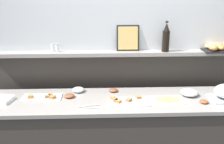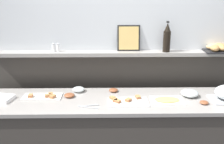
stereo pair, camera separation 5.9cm
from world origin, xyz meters
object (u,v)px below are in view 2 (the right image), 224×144
(sandwich_platter_rear, at_px, (43,96))
(pepper_shaker, at_px, (58,48))
(condiment_bowl_red, at_px, (204,102))
(napkin_stack, at_px, (3,98))
(framed_picture, at_px, (129,38))
(sandwich_platter_side, at_px, (127,101))
(wine_bottle_dark, at_px, (167,38))
(bread_basket, at_px, (223,48))
(condiment_bowl_cream, at_px, (69,95))
(glass_bowl_large, at_px, (190,93))
(serving_tongs, at_px, (88,106))
(condiment_bowl_dark, at_px, (113,90))
(glass_bowl_medium, at_px, (79,90))
(cold_cuts_platter, at_px, (167,100))
(salt_shaker, at_px, (54,48))

(sandwich_platter_rear, height_order, pepper_shaker, pepper_shaker)
(condiment_bowl_red, relative_size, pepper_shaker, 0.93)
(napkin_stack, relative_size, framed_picture, 0.63)
(sandwich_platter_side, xyz_separation_m, wine_bottle_dark, (0.44, 0.45, 0.50))
(bread_basket, distance_m, framed_picture, 1.00)
(condiment_bowl_cream, bearing_deg, glass_bowl_large, -0.16)
(serving_tongs, xyz_separation_m, framed_picture, (0.40, 0.60, 0.50))
(glass_bowl_large, bearing_deg, napkin_stack, -178.05)
(condiment_bowl_dark, relative_size, wine_bottle_dark, 0.29)
(sandwich_platter_side, relative_size, glass_bowl_medium, 3.06)
(sandwich_platter_side, xyz_separation_m, bread_basket, (1.04, 0.46, 0.40))
(bread_basket, bearing_deg, sandwich_platter_side, -155.97)
(glass_bowl_large, xyz_separation_m, wine_bottle_dark, (-0.19, 0.32, 0.48))
(cold_cuts_platter, xyz_separation_m, framed_picture, (-0.33, 0.48, 0.50))
(sandwich_platter_side, bearing_deg, glass_bowl_large, 11.72)
(glass_bowl_large, distance_m, pepper_shaker, 1.41)
(condiment_bowl_cream, xyz_separation_m, framed_picture, (0.60, 0.37, 0.49))
(pepper_shaker, height_order, bread_basket, pepper_shaker)
(sandwich_platter_rear, height_order, cold_cuts_platter, sandwich_platter_rear)
(cold_cuts_platter, distance_m, glass_bowl_medium, 0.89)
(glass_bowl_large, distance_m, salt_shaker, 1.45)
(salt_shaker, bearing_deg, sandwich_platter_rear, -101.21)
(sandwich_platter_rear, xyz_separation_m, condiment_bowl_red, (1.51, -0.17, 0.00))
(sandwich_platter_side, relative_size, sandwich_platter_rear, 1.00)
(wine_bottle_dark, xyz_separation_m, framed_picture, (-0.39, 0.06, -0.01))
(sandwich_platter_side, height_order, napkin_stack, sandwich_platter_side)
(cold_cuts_platter, relative_size, serving_tongs, 1.67)
(serving_tongs, height_order, bread_basket, bread_basket)
(cold_cuts_platter, distance_m, salt_shaker, 1.27)
(condiment_bowl_red, bearing_deg, pepper_shaker, 159.84)
(framed_picture, bearing_deg, sandwich_platter_side, -95.35)
(pepper_shaker, height_order, framed_picture, framed_picture)
(condiment_bowl_dark, distance_m, bread_basket, 1.24)
(pepper_shaker, bearing_deg, condiment_bowl_red, -20.16)
(cold_cuts_platter, bearing_deg, framed_picture, 124.66)
(condiment_bowl_red, height_order, framed_picture, framed_picture)
(sandwich_platter_side, bearing_deg, framed_picture, 84.65)
(condiment_bowl_dark, xyz_separation_m, napkin_stack, (-1.05, -0.19, 0.00))
(cold_cuts_platter, xyz_separation_m, glass_bowl_large, (0.24, 0.11, 0.02))
(glass_bowl_large, height_order, condiment_bowl_dark, glass_bowl_large)
(wine_bottle_dark, distance_m, bread_basket, 0.61)
(sandwich_platter_side, distance_m, salt_shaker, 0.96)
(condiment_bowl_cream, height_order, condiment_bowl_red, condiment_bowl_cream)
(condiment_bowl_cream, relative_size, serving_tongs, 0.55)
(cold_cuts_platter, xyz_separation_m, napkin_stack, (-1.55, 0.05, 0.01))
(glass_bowl_large, relative_size, condiment_bowl_dark, 1.85)
(wine_bottle_dark, height_order, pepper_shaker, wine_bottle_dark)
(glass_bowl_medium, relative_size, pepper_shaker, 1.41)
(sandwich_platter_side, distance_m, sandwich_platter_rear, 0.81)
(serving_tongs, relative_size, wine_bottle_dark, 0.59)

